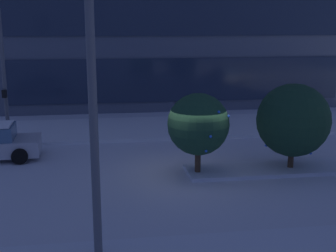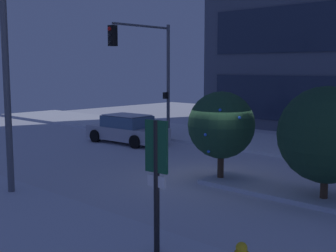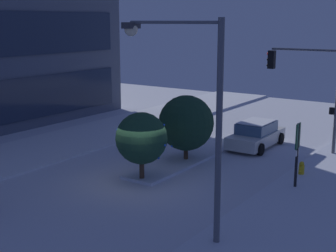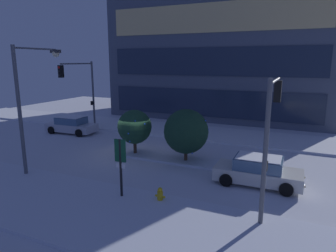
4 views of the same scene
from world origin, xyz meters
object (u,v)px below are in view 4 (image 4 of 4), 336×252
Objects in this scene: traffic_light_corner_far_left at (81,84)px; fire_hydrant at (160,195)px; decorated_tree_median at (135,127)px; parking_info_sign at (121,161)px; car_near at (258,171)px; street_lamp_arched at (32,90)px; traffic_light_corner_near_right at (271,120)px; decorated_tree_left_of_median at (186,131)px; car_far at (72,125)px.

traffic_light_corner_far_left is 16.60m from fire_hydrant.
fire_hydrant is 0.24× the size of decorated_tree_median.
traffic_light_corner_far_left is 2.18× the size of parking_info_sign.
parking_info_sign reaches higher than fire_hydrant.
decorated_tree_median reaches higher than car_near.
car_near is 1.57× the size of parking_info_sign.
street_lamp_arched is at bearing 174.10° from fire_hydrant.
car_near is at bearing -79.71° from street_lamp_arched.
traffic_light_corner_near_right is at bearing 63.22° from traffic_light_corner_far_left.
traffic_light_corner_near_right is 1.68× the size of decorated_tree_left_of_median.
traffic_light_corner_far_left is 12.68m from decorated_tree_left_of_median.
street_lamp_arched is 2.09× the size of decorated_tree_left_of_median.
car_near is at bearing 69.71° from traffic_light_corner_far_left.
traffic_light_corner_far_left reaches higher than decorated_tree_median.
car_far is at bearing -19.42° from traffic_light_corner_far_left.
car_near is 8.62m from decorated_tree_median.
traffic_light_corner_near_right is (17.46, -7.48, 3.21)m from car_far.
parking_info_sign is at bearing -168.49° from fire_hydrant.
fire_hydrant is 2.38m from parking_info_sign.
traffic_light_corner_near_right reaches higher than car_far.
decorated_tree_left_of_median reaches higher than fire_hydrant.
decorated_tree_left_of_median is at bearing -61.00° from street_lamp_arched.
traffic_light_corner_near_right reaches higher than fire_hydrant.
traffic_light_corner_near_right is 7.13m from decorated_tree_left_of_median.
car_far is 19.26m from traffic_light_corner_near_right.
street_lamp_arched reaches higher than traffic_light_corner_near_right.
street_lamp_arched is (4.28, -9.15, 0.44)m from traffic_light_corner_far_left.
traffic_light_corner_far_left is (0.40, 1.13, 3.58)m from car_far.
traffic_light_corner_near_right is 10.20m from decorated_tree_median.
car_far is 1.48× the size of decorated_tree_median.
car_far reaches higher than fire_hydrant.
fire_hydrant is at bearing -50.79° from decorated_tree_median.
decorated_tree_median reaches higher than fire_hydrant.
decorated_tree_left_of_median is (7.42, 4.83, -2.72)m from street_lamp_arched.
car_near is 4.17m from traffic_light_corner_near_right.
car_far is 3.77m from traffic_light_corner_far_left.
decorated_tree_median is at bearing 167.86° from car_near.
traffic_light_corner_near_right is at bearing -79.04° from parking_info_sign.
decorated_tree_left_of_median reaches higher than car_far.
street_lamp_arched reaches higher than car_far.
car_far is at bearing 163.07° from car_near.
parking_info_sign is (-5.54, -4.33, 1.13)m from car_near.
car_far is at bearing 45.56° from parking_info_sign.
traffic_light_corner_far_left reaches higher than car_near.
decorated_tree_left_of_median is (-5.36, 4.29, -1.92)m from traffic_light_corner_near_right.
car_far is 15.78m from fire_hydrant.
traffic_light_corner_near_right reaches higher than parking_info_sign.
traffic_light_corner_near_right is 7.79× the size of fire_hydrant.
decorated_tree_median is (8.41, -3.21, 1.26)m from car_far.
street_lamp_arched is at bearing 92.43° from traffic_light_corner_near_right.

